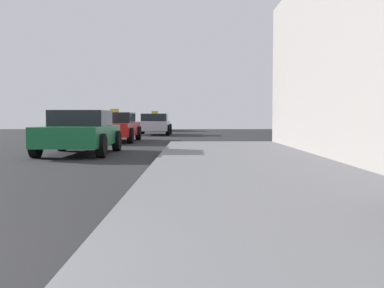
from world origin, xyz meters
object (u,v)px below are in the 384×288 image
Objects in this scene: car_green at (82,132)px; car_blue at (157,122)px; car_red at (116,127)px; car_silver at (156,124)px.

car_blue reaches higher than car_green.
car_silver is (1.15, 7.94, -0.00)m from car_red.
car_red is (-0.15, 7.02, 0.00)m from car_green.
car_silver reaches higher than car_green.
car_red is at bearing 81.73° from car_silver.
car_green is 0.94× the size of car_blue.
car_red and car_blue have the same top height.
car_green is at bearing 88.99° from car_blue.
car_green is 23.55m from car_blue.
car_green is 15.00m from car_silver.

